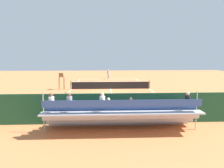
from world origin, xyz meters
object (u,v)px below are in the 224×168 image
at_px(bleacher_stand, 120,115).
at_px(tennis_ball_near, 105,80).
at_px(tennis_racket, 106,79).
at_px(line_judge, 65,105).
at_px(tennis_net, 111,85).
at_px(equipment_bag, 134,117).
at_px(umpire_chair, 61,79).
at_px(courtside_bench, 161,111).
at_px(tennis_player, 108,73).

distance_m(bleacher_stand, tennis_ball_near, 24.62).
distance_m(tennis_racket, line_judge, 24.27).
distance_m(tennis_net, equipment_bag, 13.45).
bearing_deg(tennis_ball_near, bleacher_stand, 91.33).
distance_m(tennis_net, line_judge, 13.57).
height_order(tennis_net, tennis_ball_near, tennis_net).
distance_m(equipment_bag, tennis_ball_near, 22.68).
bearing_deg(tennis_ball_near, umpire_chair, 59.69).
distance_m(courtside_bench, tennis_ball_near, 22.78).
distance_m(bleacher_stand, line_judge, 4.32).
bearing_deg(umpire_chair, tennis_racket, -117.01).
bearing_deg(bleacher_stand, tennis_ball_near, -88.67).
distance_m(tennis_net, tennis_ball_near, 9.25).
bearing_deg(line_judge, tennis_racket, -97.69).
bearing_deg(tennis_net, courtside_bench, 102.83).
bearing_deg(line_judge, courtside_bench, 178.13).
xyz_separation_m(tennis_net, umpire_chair, (6.20, 0.31, 0.81)).
bearing_deg(tennis_player, bleacher_stand, 89.82).
height_order(courtside_bench, tennis_racket, courtside_bench).
distance_m(tennis_ball_near, line_judge, 22.50).
distance_m(tennis_net, umpire_chair, 6.26).
xyz_separation_m(bleacher_stand, tennis_player, (-0.08, -26.71, 0.05)).
xyz_separation_m(bleacher_stand, tennis_ball_near, (0.57, -24.60, -0.94)).
xyz_separation_m(bleacher_stand, tennis_racket, (0.39, -26.36, -0.95)).
bearing_deg(courtside_bench, umpire_chair, -54.56).
bearing_deg(line_judge, tennis_net, -105.79).
relative_size(bleacher_stand, umpire_chair, 4.23).
relative_size(tennis_player, tennis_racket, 3.29).
height_order(tennis_net, umpire_chair, umpire_chair).
xyz_separation_m(courtside_bench, line_judge, (6.71, -0.22, 0.46)).
height_order(courtside_bench, tennis_player, tennis_player).
xyz_separation_m(umpire_chair, tennis_player, (-6.22, -11.63, -0.30)).
xyz_separation_m(tennis_net, line_judge, (3.69, 13.05, 0.51)).
xyz_separation_m(equipment_bag, tennis_racket, (1.53, -24.37, -0.16)).
bearing_deg(tennis_ball_near, line_judge, 82.18).
xyz_separation_m(tennis_player, tennis_ball_near, (0.65, 2.11, -0.98)).
xyz_separation_m(tennis_racket, tennis_ball_near, (0.19, 1.76, 0.02)).
height_order(bleacher_stand, equipment_bag, bleacher_stand).
distance_m(umpire_chair, tennis_racket, 12.73).
xyz_separation_m(courtside_bench, tennis_ball_near, (3.65, -22.48, -0.53)).
bearing_deg(courtside_bench, tennis_net, -77.17).
relative_size(umpire_chair, line_judge, 1.11).
distance_m(tennis_net, tennis_racket, 10.99).
relative_size(tennis_net, equipment_bag, 11.44).
height_order(umpire_chair, line_judge, umpire_chair).
bearing_deg(courtside_bench, equipment_bag, 3.78).
height_order(tennis_net, courtside_bench, tennis_net).
bearing_deg(line_judge, equipment_bag, 175.84).
distance_m(bleacher_stand, tennis_racket, 26.38).
relative_size(tennis_ball_near, line_judge, 0.03).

